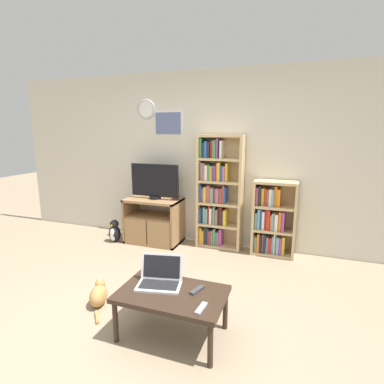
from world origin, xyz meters
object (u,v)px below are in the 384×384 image
bookshelf_tall (217,193)px  cat (99,295)px  tv_stand (153,220)px  remote_far_from_laptop (197,290)px  bookshelf_short (272,220)px  laptop (160,278)px  remote_near_laptop (201,308)px  penguin_figurine (114,232)px  television (155,181)px  coffee_table (172,297)px

bookshelf_tall → cat: (-0.71, -1.92, -0.72)m
tv_stand → remote_far_from_laptop: (1.35, -1.84, 0.07)m
tv_stand → bookshelf_short: (1.78, 0.15, 0.15)m
tv_stand → cat: bearing=-81.4°
laptop → remote_far_from_laptop: bearing=-12.2°
bookshelf_tall → remote_near_laptop: (0.49, -2.25, -0.41)m
bookshelf_short → penguin_figurine: (-2.37, -0.36, -0.34)m
remote_far_from_laptop → tv_stand: bearing=144.3°
remote_near_laptop → television: bearing=129.6°
remote_near_laptop → remote_far_from_laptop: 0.27m
tv_stand → remote_far_from_laptop: bearing=-53.8°
remote_near_laptop → penguin_figurine: 2.79m
coffee_table → penguin_figurine: coffee_table is taller
television → remote_near_laptop: (1.43, -2.10, -0.55)m
cat → tv_stand: bearing=79.1°
remote_far_from_laptop → penguin_figurine: size_ratio=0.46×
television → remote_near_laptop: bearing=-55.7°
tv_stand → bookshelf_tall: (0.97, 0.17, 0.47)m
bookshelf_tall → penguin_figurine: bearing=-166.5°
remote_far_from_laptop → coffee_table: bearing=-138.9°
television → bookshelf_tall: bearing=8.8°
bookshelf_short → laptop: (-0.78, -1.99, -0.03)m
television → laptop: television is taller
television → laptop: (0.97, -1.86, -0.50)m
remote_near_laptop → remote_far_from_laptop: same height
bookshelf_tall → penguin_figurine: (-1.56, -0.38, -0.66)m
laptop → penguin_figurine: laptop is taller
bookshelf_tall → cat: size_ratio=3.88×
bookshelf_short → coffee_table: 2.17m
bookshelf_tall → laptop: size_ratio=3.93×
tv_stand → remote_near_laptop: bearing=-54.9°
television → penguin_figurine: television is taller
television → coffee_table: size_ratio=0.85×
laptop → remote_near_laptop: 0.52m
television → bookshelf_short: television is taller
television → coffee_table: television is taller
television → laptop: 2.16m
bookshelf_tall → penguin_figurine: bookshelf_tall is taller
bookshelf_tall → penguin_figurine: 1.73m
tv_stand → remote_near_laptop: tv_stand is taller
bookshelf_short → remote_near_laptop: bearing=-98.1°
laptop → tv_stand: bearing=106.5°
cat → laptop: bearing=-26.3°
laptop → television: bearing=105.6°
bookshelf_tall → bookshelf_short: bookshelf_tall is taller
bookshelf_short → cat: 2.46m
remote_near_laptop → cat: remote_near_laptop is taller
television → bookshelf_tall: 0.97m
coffee_table → laptop: size_ratio=2.12×
bookshelf_short → remote_far_from_laptop: bookshelf_short is taller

